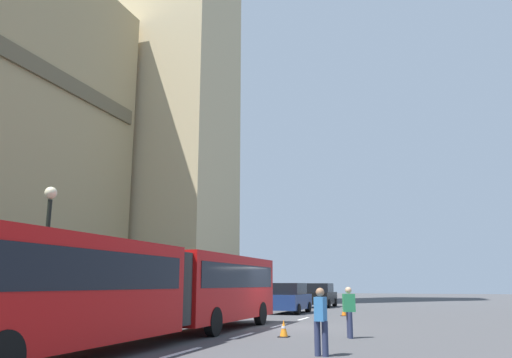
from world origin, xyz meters
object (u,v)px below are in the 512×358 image
Objects in this scene: sedan_lead at (290,298)px; street_lamp at (46,248)px; pedestrian_near_cones at (321,319)px; articulated_bus at (155,285)px; traffic_cone_middle at (344,311)px; traffic_cone_west at (284,329)px; pedestrian_by_kerb at (349,310)px; sedan_trailing at (321,295)px.

street_lamp is at bearing 164.67° from sedan_lead.
sedan_lead is 18.80m from pedestrian_near_cones.
articulated_bus reaches higher than traffic_cone_middle.
pedestrian_near_cones is at bearing -152.42° from traffic_cone_west.
articulated_bus is at bearing 128.14° from traffic_cone_west.
pedestrian_by_kerb is (3.09, -10.22, -2.14)m from street_lamp.
sedan_lead is at bearing -0.08° from articulated_bus.
street_lamp is 10.48m from pedestrian_near_cones.
pedestrian_near_cones is at bearing -168.44° from sedan_trailing.
pedestrian_near_cones reaches higher than traffic_cone_middle.
articulated_bus is 4.68m from traffic_cone_west.
pedestrian_near_cones is 1.00× the size of pedestrian_by_kerb.
traffic_cone_west is 2.33m from pedestrian_by_kerb.
pedestrian_by_kerb is at bearing -61.45° from articulated_bus.
traffic_cone_middle is 12.09m from pedestrian_by_kerb.
street_lamp reaches higher than traffic_cone_middle.
articulated_bus reaches higher than sedan_lead.
articulated_bus is 25.42m from sedan_trailing.
sedan_lead is 2.60× the size of pedestrian_near_cones.
pedestrian_near_cones is (-4.14, -2.16, 0.63)m from traffic_cone_west.
sedan_lead is 17.27m from street_lamp.
sedan_trailing is at bearing 13.93° from pedestrian_by_kerb.
street_lamp is 3.12× the size of pedestrian_by_kerb.
sedan_trailing is 27.35m from pedestrian_near_cones.
street_lamp reaches higher than sedan_trailing.
pedestrian_near_cones is at bearing 179.33° from pedestrian_by_kerb.
sedan_trailing reaches higher than traffic_cone_west.
sedan_trailing is 2.60× the size of pedestrian_near_cones.
traffic_cone_west is at bearing 99.25° from pedestrian_by_kerb.
articulated_bus is 5.89m from pedestrian_near_cones.
sedan_trailing is 25.90m from street_lamp.
pedestrian_near_cones is at bearing -162.55° from sedan_lead.
pedestrian_near_cones is (-16.39, -2.04, 0.63)m from traffic_cone_middle.
traffic_cone_middle is 17.27m from street_lamp.
pedestrian_near_cones is (-26.79, -5.48, -0.00)m from sedan_trailing.
pedestrian_by_kerb is (3.11, -5.71, -0.83)m from articulated_bus.
sedan_trailing is 22.97m from pedestrian_by_kerb.
pedestrian_by_kerb is (-11.89, -2.09, 0.63)m from traffic_cone_middle.
sedan_lead is at bearing 178.99° from sedan_trailing.
pedestrian_by_kerb is (0.36, -2.21, 0.63)m from traffic_cone_west.
sedan_lead is at bearing 66.79° from traffic_cone_middle.
sedan_trailing is at bearing 18.29° from traffic_cone_middle.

